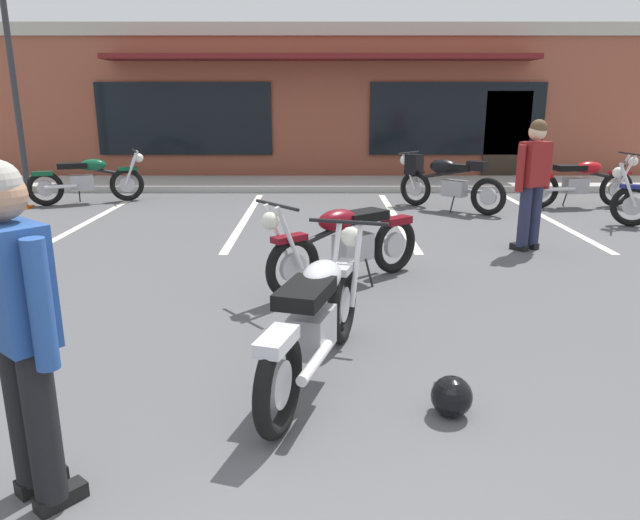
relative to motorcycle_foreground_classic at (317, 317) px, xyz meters
name	(u,v)px	position (x,y,z in m)	size (l,w,h in m)	color
ground_plane	(322,309)	(0.04, 1.43, -0.46)	(80.00, 80.00, 0.00)	#515154
sidewalk_kerb	(321,184)	(0.04, 9.42, -0.39)	(22.00, 1.80, 0.14)	#A8A59E
brick_storefront_building	(321,102)	(0.04, 13.41, 1.36)	(16.40, 6.24, 3.63)	brown
painted_stall_lines	(321,218)	(0.04, 5.82, -0.46)	(12.65, 4.80, 0.01)	silver
motorcycle_foreground_classic	(317,317)	(0.00, 0.00, 0.00)	(0.93, 2.05, 0.98)	black
motorcycle_red_sportbike	(346,243)	(0.29, 2.18, 0.00)	(1.75, 1.54, 0.98)	black
motorcycle_black_cruiser	(88,179)	(-4.36, 7.27, 0.00)	(2.00, 1.09, 0.98)	black
motorcycle_silver_naked	(445,180)	(2.24, 6.62, 0.07)	(1.72, 1.57, 0.98)	black
motorcycle_green_cafe_racer	(582,182)	(4.76, 6.85, 0.00)	(2.11, 0.70, 0.98)	black
person_in_black_shirt	(19,320)	(-1.35, -1.31, 0.49)	(0.52, 0.46, 1.68)	black
person_in_shorts_foreground	(534,177)	(2.74, 3.70, 0.49)	(0.57, 0.41, 1.68)	black
helmet_on_pavement	(452,396)	(0.84, -0.50, -0.33)	(0.26, 0.26, 0.26)	black
traffic_cone	(20,194)	(-5.41, 6.74, -0.20)	(0.34, 0.34, 0.53)	orange
parking_lot_lamp_post	(4,23)	(-6.03, 8.22, 2.85)	(0.24, 0.76, 5.14)	#2D2D33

